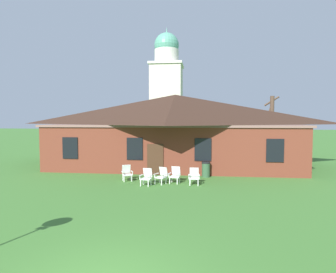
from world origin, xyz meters
TOP-DOWN VIEW (x-y plane):
  - brick_building at (-0.00, 17.97)m, footprint 19.07×10.40m
  - dome_tower at (-3.37, 39.66)m, footprint 5.18×5.18m
  - lawn_chair_by_porch at (-2.33, 10.97)m, footprint 0.80×0.84m
  - lawn_chair_near_door at (-0.90, 9.93)m, footprint 0.71×0.75m
  - lawn_chair_left_end at (-0.10, 10.41)m, footprint 0.81×0.85m
  - lawn_chair_middle at (0.66, 10.72)m, footprint 0.72×0.76m
  - lawn_chair_right_end at (1.78, 10.42)m, footprint 0.64×0.67m
  - bare_tree_beside_building at (8.33, 20.31)m, footprint 1.53×1.53m
  - trash_bin at (2.49, 12.67)m, footprint 0.56×0.56m

SIDE VIEW (x-z plane):
  - trash_bin at x=2.49m, z-range 0.01..0.99m
  - lawn_chair_by_porch at x=-2.33m, z-range 0.02..0.98m
  - lawn_chair_near_door at x=-0.90m, z-range 0.02..0.98m
  - lawn_chair_left_end at x=-0.10m, z-range 0.02..0.98m
  - lawn_chair_middle at x=0.66m, z-range 0.02..0.98m
  - lawn_chair_right_end at x=1.78m, z-range 0.02..0.98m
  - brick_building at x=0.00m, z-range 0.06..5.85m
  - bare_tree_beside_building at x=8.33m, z-range 0.23..6.06m
  - dome_tower at x=-3.37m, z-range -0.82..17.38m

